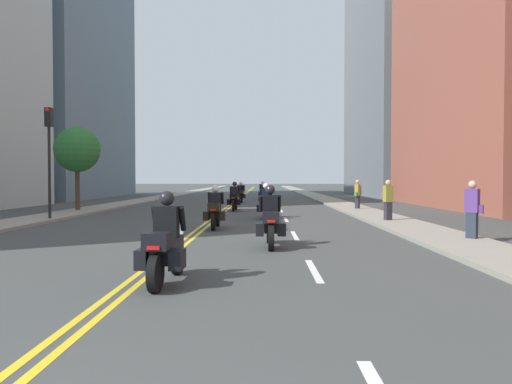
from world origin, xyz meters
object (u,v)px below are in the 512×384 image
(motorcycle_4, at_px, (235,199))
(traffic_light_near, at_px, (49,143))
(motorcycle_7, at_px, (263,192))
(pedestrian_2, at_px, (357,195))
(motorcycle_2, at_px, (215,211))
(motorcycle_0, at_px, (166,247))
(motorcycle_5, at_px, (264,197))
(pedestrian_0, at_px, (472,211))
(motorcycle_1, at_px, (270,223))
(street_tree_1, at_px, (77,150))
(motorcycle_6, at_px, (241,194))
(pedestrian_1, at_px, (388,201))
(motorcycle_3, at_px, (266,204))

(motorcycle_4, xyz_separation_m, traffic_light_near, (-7.46, -6.96, 2.66))
(motorcycle_7, height_order, pedestrian_2, pedestrian_2)
(traffic_light_near, bearing_deg, motorcycle_4, 43.02)
(motorcycle_2, bearing_deg, motorcycle_4, 89.54)
(motorcycle_0, relative_size, motorcycle_5, 1.00)
(motorcycle_0, bearing_deg, motorcycle_5, 89.30)
(pedestrian_2, bearing_deg, pedestrian_0, 33.50)
(motorcycle_1, height_order, motorcycle_2, motorcycle_1)
(pedestrian_0, bearing_deg, motorcycle_1, -126.95)
(motorcycle_7, distance_m, street_tree_1, 18.97)
(motorcycle_6, bearing_deg, street_tree_1, -125.15)
(motorcycle_2, xyz_separation_m, motorcycle_6, (-0.01, 19.90, 0.02))
(street_tree_1, bearing_deg, pedestrian_1, -22.87)
(motorcycle_2, bearing_deg, pedestrian_1, 20.17)
(motorcycle_1, relative_size, motorcycle_2, 1.01)
(pedestrian_1, height_order, street_tree_1, street_tree_1)
(motorcycle_2, xyz_separation_m, traffic_light_near, (-7.37, 3.14, 2.69))
(motorcycle_1, distance_m, motorcycle_5, 19.33)
(motorcycle_1, height_order, motorcycle_5, motorcycle_1)
(motorcycle_0, relative_size, motorcycle_4, 1.00)
(motorcycle_3, distance_m, motorcycle_4, 5.68)
(motorcycle_7, distance_m, traffic_light_near, 23.60)
(motorcycle_4, bearing_deg, pedestrian_2, 4.31)
(motorcycle_1, bearing_deg, motorcycle_0, -113.06)
(motorcycle_6, bearing_deg, motorcycle_4, -87.27)
(pedestrian_0, bearing_deg, street_tree_1, -175.74)
(motorcycle_6, xyz_separation_m, pedestrian_0, (7.64, -23.58, 0.25))
(pedestrian_1, bearing_deg, motorcycle_6, 89.05)
(motorcycle_3, relative_size, motorcycle_7, 0.99)
(traffic_light_near, distance_m, pedestrian_2, 16.33)
(motorcycle_4, distance_m, pedestrian_0, 15.71)
(motorcycle_7, relative_size, street_tree_1, 0.50)
(motorcycle_1, distance_m, street_tree_1, 17.32)
(motorcycle_7, height_order, street_tree_1, street_tree_1)
(motorcycle_6, bearing_deg, pedestrian_1, -66.44)
(pedestrian_1, distance_m, pedestrian_2, 7.89)
(motorcycle_4, relative_size, traffic_light_near, 0.44)
(motorcycle_5, height_order, pedestrian_1, pedestrian_1)
(motorcycle_2, distance_m, traffic_light_near, 8.45)
(motorcycle_1, bearing_deg, traffic_light_near, 138.64)
(street_tree_1, bearing_deg, traffic_light_near, -80.13)
(motorcycle_1, xyz_separation_m, motorcycle_2, (-1.91, 4.75, -0.01))
(pedestrian_0, bearing_deg, motorcycle_3, 167.12)
(motorcycle_3, xyz_separation_m, pedestrian_1, (4.98, -2.20, 0.25))
(motorcycle_5, distance_m, pedestrian_0, 19.19)
(motorcycle_0, relative_size, street_tree_1, 0.46)
(motorcycle_5, bearing_deg, motorcycle_0, -95.65)
(motorcycle_0, bearing_deg, street_tree_1, 118.22)
(motorcycle_3, height_order, street_tree_1, street_tree_1)
(motorcycle_3, relative_size, motorcycle_5, 1.07)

